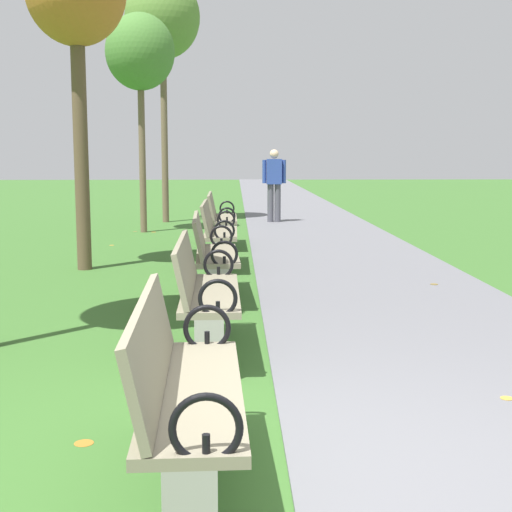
# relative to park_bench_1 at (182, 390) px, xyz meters

# --- Properties ---
(ground_plane) EXTENTS (80.00, 80.00, 0.00)m
(ground_plane) POSITION_rel_park_bench_1_xyz_m (0.50, 0.06, -0.49)
(ground_plane) COLOR #386628
(paved_walkway) EXTENTS (2.74, 44.00, 0.02)m
(paved_walkway) POSITION_rel_park_bench_1_xyz_m (1.87, 18.06, -0.48)
(paved_walkway) COLOR slate
(paved_walkway) RESTS_ON ground
(park_bench_1) EXTENTS (0.53, 1.62, 0.90)m
(park_bench_1) POSITION_rel_park_bench_1_xyz_m (0.00, 0.00, 0.00)
(park_bench_1) COLOR gray
(park_bench_1) RESTS_ON ground
(park_bench_2) EXTENTS (0.50, 1.61, 0.90)m
(park_bench_2) POSITION_rel_park_bench_1_xyz_m (-0.00, 2.36, 0.00)
(park_bench_2) COLOR gray
(park_bench_2) RESTS_ON ground
(park_bench_3) EXTENTS (0.53, 1.62, 0.90)m
(park_bench_3) POSITION_rel_park_bench_1_xyz_m (0.00, 4.54, 0.00)
(park_bench_3) COLOR gray
(park_bench_3) RESTS_ON ground
(park_bench_4) EXTENTS (0.48, 1.60, 0.90)m
(park_bench_4) POSITION_rel_park_bench_1_xyz_m (-0.00, 6.72, 0.00)
(park_bench_4) COLOR gray
(park_bench_4) RESTS_ON ground
(park_bench_5) EXTENTS (0.49, 1.60, 0.90)m
(park_bench_5) POSITION_rel_park_bench_1_xyz_m (-0.00, 8.94, 0.00)
(park_bench_5) COLOR gray
(park_bench_5) RESTS_ON ground
(tree_3) EXTENTS (1.33, 1.33, 4.23)m
(tree_3) POSITION_rel_park_bench_1_xyz_m (-1.57, 11.30, 2.97)
(tree_3) COLOR brown
(tree_3) RESTS_ON ground
(tree_4) EXTENTS (1.65, 1.65, 5.43)m
(tree_4) POSITION_rel_park_bench_1_xyz_m (-1.33, 13.46, 4.00)
(tree_4) COLOR brown
(tree_4) RESTS_ON ground
(pedestrian_walking) EXTENTS (0.53, 0.23, 1.62)m
(pedestrian_walking) POSITION_rel_park_bench_1_xyz_m (1.13, 13.21, 0.44)
(pedestrian_walking) COLOR #4C4C56
(pedestrian_walking) RESTS_ON paved_walkway
(scattered_leaves) EXTENTS (4.70, 12.16, 0.02)m
(scattered_leaves) POSITION_rel_park_bench_1_xyz_m (-0.16, 3.79, -0.48)
(scattered_leaves) COLOR gold
(scattered_leaves) RESTS_ON ground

